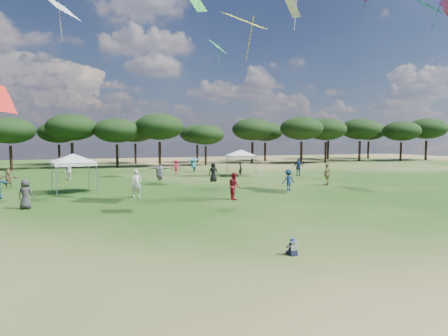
{
  "coord_description": "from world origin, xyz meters",
  "views": [
    {
      "loc": [
        -6.3,
        -9.03,
        4.03
      ],
      "look_at": [
        -0.85,
        6.0,
        2.77
      ],
      "focal_mm": 30.0,
      "sensor_mm": 36.0,
      "label": 1
    }
  ],
  "objects": [
    {
      "name": "ground",
      "position": [
        0.0,
        0.0,
        0.0
      ],
      "size": [
        140.0,
        140.0,
        0.0
      ],
      "primitive_type": "plane",
      "color": "#254B16",
      "rests_on": "ground"
    },
    {
      "name": "festival_crowd",
      "position": [
        0.74,
        24.19,
        0.89
      ],
      "size": [
        28.67,
        21.87,
        1.92
      ],
      "color": "navy",
      "rests_on": "ground"
    },
    {
      "name": "tent_left",
      "position": [
        -7.38,
        20.53,
        2.79
      ],
      "size": [
        5.67,
        5.67,
        3.22
      ],
      "rotation": [
        0.0,
        0.0,
        0.2
      ],
      "color": "gray",
      "rests_on": "ground"
    },
    {
      "name": "toddler",
      "position": [
        0.26,
        2.08,
        0.26
      ],
      "size": [
        0.4,
        0.44,
        0.59
      ],
      "rotation": [
        0.0,
        0.0,
        -0.06
      ],
      "color": "#161A32",
      "rests_on": "ground"
    },
    {
      "name": "tree_line",
      "position": [
        2.39,
        47.41,
        5.42
      ],
      "size": [
        108.78,
        17.63,
        7.77
      ],
      "color": "black",
      "rests_on": "ground"
    },
    {
      "name": "tent_right",
      "position": [
        9.05,
        27.97,
        2.71
      ],
      "size": [
        5.98,
        5.98,
        3.14
      ],
      "rotation": [
        0.0,
        0.0,
        -0.31
      ],
      "color": "gray",
      "rests_on": "ground"
    }
  ]
}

